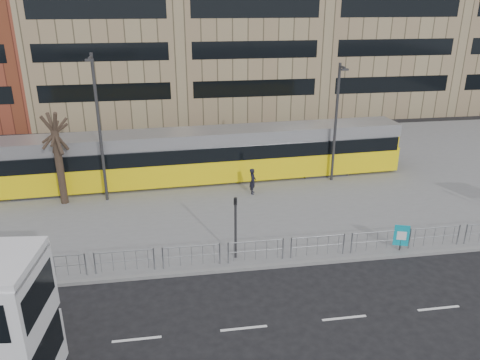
{
  "coord_description": "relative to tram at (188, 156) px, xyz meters",
  "views": [
    {
      "loc": [
        -4.38,
        -18.31,
        11.74
      ],
      "look_at": [
        -0.59,
        6.0,
        2.12
      ],
      "focal_mm": 35.0,
      "sensor_mm": 36.0,
      "label": 1
    }
  ],
  "objects": [
    {
      "name": "ground",
      "position": [
        3.26,
        -11.43,
        -1.88
      ],
      "size": [
        120.0,
        120.0,
        0.0
      ],
      "primitive_type": "plane",
      "color": "black",
      "rests_on": "ground"
    },
    {
      "name": "plaza",
      "position": [
        3.26,
        0.57,
        -1.81
      ],
      "size": [
        64.0,
        24.0,
        0.15
      ],
      "primitive_type": "cube",
      "color": "slate",
      "rests_on": "ground"
    },
    {
      "name": "kerb",
      "position": [
        3.26,
        -11.38,
        -1.81
      ],
      "size": [
        64.0,
        0.25,
        0.17
      ],
      "primitive_type": "cube",
      "color": "gray",
      "rests_on": "ground"
    },
    {
      "name": "pedestrian_barrier",
      "position": [
        5.26,
        -10.93,
        -0.9
      ],
      "size": [
        32.07,
        0.07,
        1.1
      ],
      "color": "#94979C",
      "rests_on": "plaza"
    },
    {
      "name": "road_markings",
      "position": [
        4.26,
        -15.43,
        -1.88
      ],
      "size": [
        62.0,
        0.12,
        0.01
      ],
      "primitive_type": "cube",
      "color": "white",
      "rests_on": "ground"
    },
    {
      "name": "tram",
      "position": [
        0.0,
        0.0,
        0.0
      ],
      "size": [
        29.42,
        4.19,
        3.46
      ],
      "rotation": [
        0.0,
        0.0,
        0.05
      ],
      "color": "yellow",
      "rests_on": "plaza"
    },
    {
      "name": "ad_panel",
      "position": [
        9.74,
        -11.03,
        -0.94
      ],
      "size": [
        0.7,
        0.28,
        1.36
      ],
      "rotation": [
        0.0,
        0.0,
        -0.32
      ],
      "color": "#2D2D30",
      "rests_on": "plaza"
    },
    {
      "name": "pedestrian",
      "position": [
        3.88,
        -2.86,
        -0.9
      ],
      "size": [
        0.54,
        0.69,
        1.66
      ],
      "primitive_type": "imported",
      "rotation": [
        0.0,
        0.0,
        1.32
      ],
      "color": "black",
      "rests_on": "plaza"
    },
    {
      "name": "traffic_light_west",
      "position": [
        1.68,
        -10.46,
        0.24
      ],
      "size": [
        0.21,
        0.23,
        3.1
      ],
      "rotation": [
        0.0,
        0.0,
        -0.23
      ],
      "color": "#2D2D30",
      "rests_on": "plaza"
    },
    {
      "name": "lamp_post_west",
      "position": [
        -5.13,
        -2.5,
        3.04
      ],
      "size": [
        0.45,
        1.04,
        8.78
      ],
      "color": "#2D2D30",
      "rests_on": "plaza"
    },
    {
      "name": "lamp_post_east",
      "position": [
        9.62,
        -1.4,
        2.54
      ],
      "size": [
        0.45,
        1.04,
        7.82
      ],
      "color": "#2D2D30",
      "rests_on": "plaza"
    },
    {
      "name": "bare_tree",
      "position": [
        -7.62,
        -2.54,
        4.03
      ],
      "size": [
        4.23,
        4.23,
        7.71
      ],
      "color": "#30221A",
      "rests_on": "plaza"
    }
  ]
}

